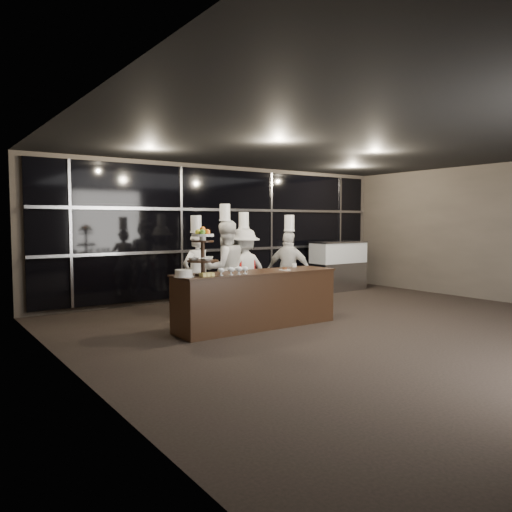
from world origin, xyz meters
TOP-DOWN VIEW (x-y plane):
  - room at (0.00, 0.00)m, footprint 10.00×10.00m
  - window_wall at (0.00, 4.94)m, footprint 8.60×0.10m
  - buffet_counter at (-1.34, 1.91)m, footprint 2.84×0.74m
  - display_stand at (-2.34, 1.91)m, footprint 0.48×0.48m
  - compotes at (-1.92, 1.69)m, footprint 0.55×0.11m
  - layer_cake at (-2.69, 1.86)m, footprint 0.30×0.30m
  - pastry_squares at (-2.36, 1.74)m, footprint 0.19×0.13m
  - small_plate at (-0.83, 1.81)m, footprint 0.20×0.20m
  - chef_cup at (-0.33, 2.16)m, footprint 0.08×0.08m
  - display_case at (2.86, 4.30)m, footprint 1.45×0.63m
  - chef_a at (-1.81, 3.10)m, footprint 0.63×0.48m
  - chef_b at (-1.27, 3.00)m, footprint 0.90×0.73m
  - chef_c at (-0.82, 3.06)m, footprint 1.06×0.63m
  - chef_d at (-0.05, 2.66)m, footprint 0.79×0.98m

SIDE VIEW (x-z plane):
  - buffet_counter at x=-1.34m, z-range 0.01..0.93m
  - display_case at x=2.86m, z-range 0.07..1.31m
  - chef_d at x=-0.05m, z-range -0.13..1.73m
  - chef_a at x=-1.81m, z-range -0.12..1.73m
  - chef_c at x=-0.82m, z-range -0.14..1.78m
  - chef_b at x=-1.27m, z-range -0.14..1.92m
  - small_plate at x=-0.83m, z-range 0.91..0.96m
  - pastry_squares at x=-2.36m, z-range 0.92..0.97m
  - chef_cup at x=-0.33m, z-range 0.92..0.99m
  - layer_cake at x=-2.69m, z-range 0.92..1.03m
  - compotes at x=-1.92m, z-range 0.94..1.06m
  - display_stand at x=-2.34m, z-range 0.97..1.71m
  - room at x=0.00m, z-range -3.50..6.50m
  - window_wall at x=0.00m, z-range 0.10..2.90m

